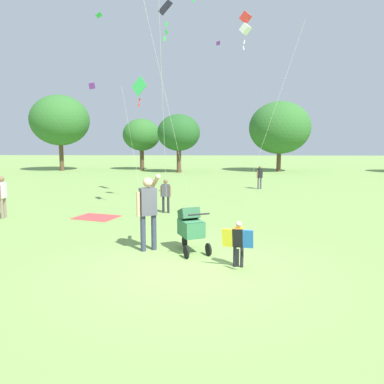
# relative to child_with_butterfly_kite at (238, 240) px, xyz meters

# --- Properties ---
(ground_plane) EXTENTS (120.00, 120.00, 0.00)m
(ground_plane) POSITION_rel_child_with_butterfly_kite_xyz_m (-0.92, -0.08, -0.56)
(ground_plane) COLOR #75994C
(treeline_distant) EXTENTS (37.63, 6.58, 6.40)m
(treeline_distant) POSITION_rel_child_with_butterfly_kite_xyz_m (3.10, 23.93, 3.00)
(treeline_distant) COLOR brown
(treeline_distant) RESTS_ON ground
(child_with_butterfly_kite) EXTENTS (0.62, 0.39, 0.93)m
(child_with_butterfly_kite) POSITION_rel_child_with_butterfly_kite_xyz_m (0.00, 0.00, 0.00)
(child_with_butterfly_kite) COLOR #232328
(child_with_butterfly_kite) RESTS_ON ground
(person_adult_flyer) EXTENTS (0.54, 0.65, 1.76)m
(person_adult_flyer) POSITION_rel_child_with_butterfly_kite_xyz_m (-1.96, 1.10, 0.46)
(person_adult_flyer) COLOR #33384C
(person_adult_flyer) RESTS_ON ground
(stroller) EXTENTS (0.80, 1.11, 1.03)m
(stroller) POSITION_rel_child_with_butterfly_kite_xyz_m (-0.98, 1.01, 0.05)
(stroller) COLOR black
(stroller) RESTS_ON ground
(kite_adult_black) EXTENTS (0.54, 4.07, 6.97)m
(kite_adult_black) POSITION_rel_child_with_butterfly_kite_xyz_m (-1.93, 4.82, 5.65)
(kite_adult_black) COLOR black
(kite_adult_black) RESTS_ON ground
(kite_orange_delta) EXTENTS (2.19, 1.39, 7.28)m
(kite_orange_delta) POSITION_rel_child_with_butterfly_kite_xyz_m (0.82, 7.42, 6.28)
(kite_orange_delta) COLOR red
(kite_orange_delta) RESTS_ON ground
(kite_green_novelty) EXTENTS (0.88, 1.83, 5.46)m
(kite_green_novelty) POSITION_rel_child_with_butterfly_kite_xyz_m (-3.68, 9.81, 4.27)
(kite_green_novelty) COLOR green
(kite_green_novelty) RESTS_ON ground
(person_red_shirt) EXTENTS (0.37, 0.21, 1.18)m
(person_red_shirt) POSITION_rel_child_with_butterfly_kite_xyz_m (-2.05, 5.58, 0.14)
(person_red_shirt) COLOR #232328
(person_red_shirt) RESTS_ON ground
(person_sitting_far) EXTENTS (0.21, 0.44, 1.38)m
(person_sitting_far) POSITION_rel_child_with_butterfly_kite_xyz_m (-7.25, 4.47, 0.25)
(person_sitting_far) COLOR #7F705B
(person_sitting_far) RESTS_ON ground
(person_couple_left) EXTENTS (0.33, 0.29, 1.23)m
(person_couple_left) POSITION_rel_child_with_butterfly_kite_xyz_m (2.20, 12.27, 0.17)
(person_couple_left) COLOR #4C4C51
(person_couple_left) RESTS_ON ground
(picnic_blanket) EXTENTS (1.58, 1.38, 0.02)m
(picnic_blanket) POSITION_rel_child_with_butterfly_kite_xyz_m (-4.26, 4.69, -0.55)
(picnic_blanket) COLOR #CC3D3D
(picnic_blanket) RESTS_ON ground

